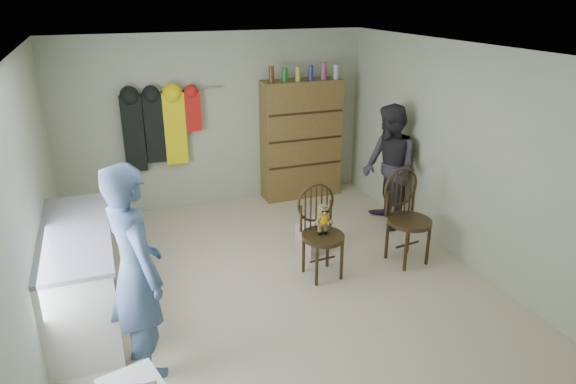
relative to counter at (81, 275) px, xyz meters
name	(u,v)px	position (x,y,z in m)	size (l,w,h in m)	color
ground_plane	(273,280)	(1.95, 0.00, -0.47)	(5.00, 5.00, 0.00)	beige
room_walls	(256,131)	(1.95, 0.53, 1.11)	(5.00, 5.00, 5.00)	#B1B799
counter	(81,275)	(0.00, 0.00, 0.00)	(0.64, 1.86, 0.94)	silver
chair_front	(321,227)	(2.50, -0.04, 0.11)	(0.50, 0.50, 1.05)	#3B2A14
chair_far	(406,213)	(3.57, -0.08, 0.13)	(0.56, 0.56, 1.12)	#3B2A14
striped_bag	(313,238)	(2.64, 0.47, -0.28)	(0.36, 0.28, 0.38)	#E58272
person_left	(136,272)	(0.47, -0.94, 0.45)	(0.67, 0.44, 1.84)	#435B7C
person_right	(389,168)	(3.87, 0.83, 0.36)	(0.81, 0.63, 1.67)	#2D2B33
dresser	(301,139)	(3.20, 2.30, 0.44)	(1.20, 0.39, 2.05)	brown
coat_rack	(160,128)	(1.12, 2.38, 0.78)	(1.42, 0.12, 1.09)	#99999E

